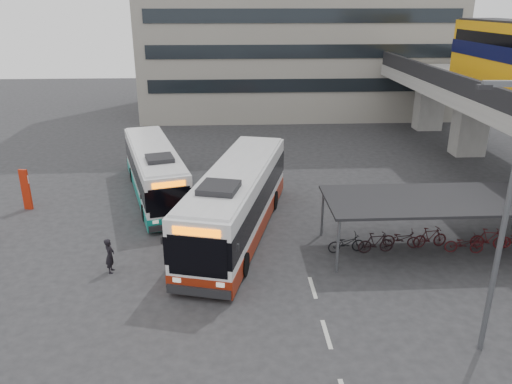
{
  "coord_description": "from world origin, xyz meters",
  "views": [
    {
      "loc": [
        -0.69,
        -17.16,
        10.72
      ],
      "look_at": [
        0.52,
        5.65,
        2.0
      ],
      "focal_mm": 35.0,
      "sensor_mm": 36.0,
      "label": 1
    }
  ],
  "objects_px": {
    "bus_teal": "(155,172)",
    "lamp_post": "(503,209)",
    "pedestrian": "(110,256)",
    "bus_main": "(237,201)"
  },
  "relations": [
    {
      "from": "bus_teal",
      "to": "lamp_post",
      "type": "bearing_deg",
      "value": -65.14
    },
    {
      "from": "bus_teal",
      "to": "lamp_post",
      "type": "relative_size",
      "value": 1.26
    },
    {
      "from": "lamp_post",
      "to": "bus_teal",
      "type": "bearing_deg",
      "value": 133.23
    },
    {
      "from": "bus_teal",
      "to": "pedestrian",
      "type": "xyz_separation_m",
      "value": [
        -0.72,
        -8.87,
        -0.72
      ]
    },
    {
      "from": "bus_teal",
      "to": "lamp_post",
      "type": "distance_m",
      "value": 19.5
    },
    {
      "from": "bus_teal",
      "to": "pedestrian",
      "type": "distance_m",
      "value": 8.93
    },
    {
      "from": "lamp_post",
      "to": "bus_main",
      "type": "bearing_deg",
      "value": 132.75
    },
    {
      "from": "bus_teal",
      "to": "lamp_post",
      "type": "xyz_separation_m",
      "value": [
        12.43,
        -14.61,
        3.52
      ]
    },
    {
      "from": "pedestrian",
      "to": "bus_main",
      "type": "bearing_deg",
      "value": -57.06
    },
    {
      "from": "bus_main",
      "to": "pedestrian",
      "type": "xyz_separation_m",
      "value": [
        -5.41,
        -3.51,
        -0.92
      ]
    }
  ]
}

